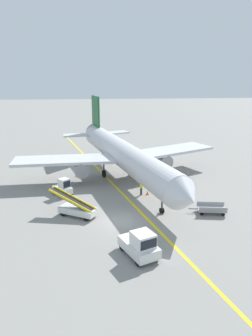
% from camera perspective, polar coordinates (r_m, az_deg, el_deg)
% --- Properties ---
extents(ground_plane, '(300.00, 300.00, 0.00)m').
position_cam_1_polar(ground_plane, '(31.68, -0.85, -9.38)').
color(ground_plane, gray).
extents(taxi_line_yellow, '(20.52, 77.48, 0.01)m').
position_cam_1_polar(taxi_line_yellow, '(36.34, 0.69, -5.86)').
color(taxi_line_yellow, yellow).
rests_on(taxi_line_yellow, ground).
extents(airliner, '(27.88, 34.86, 10.10)m').
position_cam_1_polar(airliner, '(43.02, -0.62, 2.50)').
color(airliner, silver).
rests_on(airliner, ground).
extents(pushback_tug, '(3.17, 4.06, 2.20)m').
position_cam_1_polar(pushback_tug, '(25.80, 2.50, -13.35)').
color(pushback_tug, silver).
rests_on(pushback_tug, ground).
extents(baggage_tug_near_wing, '(2.55, 2.67, 2.10)m').
position_cam_1_polar(baggage_tug_near_wing, '(38.41, -11.04, -3.44)').
color(baggage_tug_near_wing, silver).
rests_on(baggage_tug_near_wing, ground).
extents(belt_loader_forward_hold, '(4.96, 3.57, 2.59)m').
position_cam_1_polar(belt_loader_forward_hold, '(32.89, -8.65, -7.07)').
color(belt_loader_forward_hold, silver).
rests_on(belt_loader_forward_hold, ground).
extents(baggage_cart_loaded, '(3.84, 2.01, 0.94)m').
position_cam_1_polar(baggage_cart_loaded, '(34.34, 14.81, -6.98)').
color(baggage_cart_loaded, '#A5A5A8').
rests_on(baggage_cart_loaded, ground).
extents(ground_crew_marshaller, '(0.36, 0.24, 1.70)m').
position_cam_1_polar(ground_crew_marshaller, '(37.88, 2.70, -3.46)').
color(ground_crew_marshaller, '#26262D').
rests_on(ground_crew_marshaller, ground).
extents(safety_cone_nose_left, '(0.36, 0.36, 0.44)m').
position_cam_1_polar(safety_cone_nose_left, '(45.20, -8.72, -1.22)').
color(safety_cone_nose_left, orange).
rests_on(safety_cone_nose_left, ground).
extents(safety_cone_nose_right, '(0.36, 0.36, 0.44)m').
position_cam_1_polar(safety_cone_nose_right, '(44.47, 0.85, -1.32)').
color(safety_cone_nose_right, orange).
rests_on(safety_cone_nose_right, ground).
extents(safety_cone_wingtip_left, '(0.36, 0.36, 0.44)m').
position_cam_1_polar(safety_cone_wingtip_left, '(38.24, 3.83, -4.38)').
color(safety_cone_wingtip_left, orange).
rests_on(safety_cone_wingtip_left, ground).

